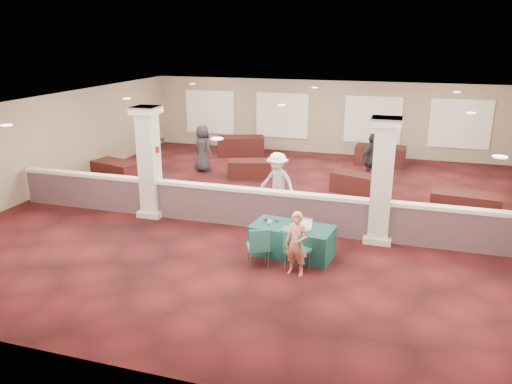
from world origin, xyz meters
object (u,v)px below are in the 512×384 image
(far_table_back_left, at_px, (241,146))
(attendee_b, at_px, (277,182))
(far_table_front_left, at_px, (116,171))
(far_table_back_center, at_px, (250,169))
(conf_chair_main, at_px, (295,248))
(far_table_front_right, at_px, (465,205))
(far_table_front_center, at_px, (356,183))
(far_table_back_right, at_px, (380,156))
(attendee_c, at_px, (371,160))
(attendee_d, at_px, (203,148))
(near_table, at_px, (292,241))
(attendee_a, at_px, (154,142))
(conf_chair_side, at_px, (259,244))
(woman, at_px, (297,244))

(far_table_back_left, distance_m, attendee_b, 7.35)
(far_table_front_left, relative_size, far_table_back_center, 1.11)
(conf_chair_main, height_order, far_table_front_right, conf_chair_main)
(far_table_front_center, height_order, attendee_b, attendee_b)
(far_table_front_center, relative_size, far_table_back_left, 0.80)
(far_table_back_right, bearing_deg, far_table_front_left, -150.26)
(far_table_front_left, bearing_deg, far_table_front_right, -1.89)
(far_table_back_center, height_order, attendee_c, attendee_c)
(far_table_back_right, relative_size, attendee_d, 1.07)
(attendee_c, distance_m, attendee_d, 6.37)
(near_table, bearing_deg, far_table_front_right, 50.18)
(far_table_back_center, bearing_deg, far_table_back_right, 36.25)
(near_table, relative_size, far_table_front_left, 1.09)
(far_table_front_left, xyz_separation_m, attendee_a, (0.14, 2.64, 0.56))
(far_table_front_left, distance_m, far_table_back_left, 5.96)
(near_table, distance_m, conf_chair_main, 0.89)
(far_table_front_right, height_order, far_table_back_center, far_table_front_right)
(conf_chair_side, distance_m, attendee_b, 3.96)
(conf_chair_main, height_order, attendee_b, attendee_b)
(near_table, bearing_deg, conf_chair_main, -65.84)
(near_table, height_order, far_table_front_left, near_table)
(far_table_front_right, bearing_deg, attendee_d, 164.71)
(far_table_front_right, bearing_deg, conf_chair_main, -129.26)
(far_table_front_right, bearing_deg, far_table_front_center, 154.96)
(far_table_back_center, bearing_deg, attendee_a, 169.61)
(conf_chair_main, distance_m, conf_chair_side, 0.83)
(far_table_front_right, height_order, attendee_a, attendee_a)
(far_table_front_right, relative_size, attendee_b, 1.05)
(far_table_front_center, xyz_separation_m, attendee_c, (0.36, 0.91, 0.61))
(far_table_back_right, distance_m, attendee_d, 7.18)
(far_table_back_center, bearing_deg, conf_chair_side, -70.52)
(far_table_front_center, bearing_deg, near_table, -99.50)
(near_table, xyz_separation_m, far_table_back_center, (-3.08, 6.20, -0.05))
(near_table, distance_m, far_table_front_center, 5.57)
(far_table_front_left, relative_size, far_table_front_right, 0.94)
(attendee_b, bearing_deg, far_table_back_right, 85.04)
(near_table, height_order, far_table_back_center, near_table)
(far_table_front_right, xyz_separation_m, far_table_back_center, (-7.26, 2.23, -0.06))
(attendee_b, height_order, attendee_c, attendee_c)
(far_table_front_center, bearing_deg, conf_chair_side, -103.09)
(conf_chair_main, height_order, far_table_front_center, conf_chair_main)
(conf_chair_main, xyz_separation_m, far_table_front_left, (-7.84, 5.19, -0.21))
(woman, xyz_separation_m, attendee_d, (-5.40, 7.46, 0.17))
(near_table, relative_size, conf_chair_side, 1.97)
(far_table_front_center, xyz_separation_m, far_table_back_center, (-4.00, 0.71, -0.00))
(far_table_front_right, height_order, attendee_c, attendee_c)
(conf_chair_main, distance_m, far_table_front_left, 9.40)
(far_table_back_right, relative_size, attendee_a, 1.06)
(far_table_back_left, xyz_separation_m, attendee_b, (3.39, -6.50, 0.48))
(far_table_front_center, xyz_separation_m, attendee_b, (-2.09, -2.49, 0.56))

